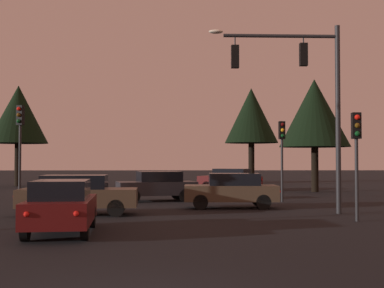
% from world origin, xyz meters
% --- Properties ---
extents(ground_plane, '(168.00, 168.00, 0.00)m').
position_xyz_m(ground_plane, '(0.00, 24.50, 0.00)').
color(ground_plane, black).
rests_on(ground_plane, ground).
extents(traffic_signal_mast_arm, '(5.20, 0.42, 7.42)m').
position_xyz_m(traffic_signal_mast_arm, '(5.64, 13.10, 5.08)').
color(traffic_signal_mast_arm, '#232326').
rests_on(traffic_signal_mast_arm, ground).
extents(traffic_light_corner_right, '(0.36, 0.38, 4.60)m').
position_xyz_m(traffic_light_corner_right, '(-6.54, 16.76, 3.25)').
color(traffic_light_corner_right, '#232326').
rests_on(traffic_light_corner_right, ground).
extents(traffic_light_median, '(0.31, 0.36, 3.72)m').
position_xyz_m(traffic_light_median, '(6.80, 10.42, 2.66)').
color(traffic_light_median, '#232326').
rests_on(traffic_light_median, ground).
extents(traffic_light_far_side, '(0.32, 0.36, 4.06)m').
position_xyz_m(traffic_light_far_side, '(5.91, 18.95, 2.89)').
color(traffic_light_far_side, '#232326').
rests_on(traffic_light_far_side, ground).
extents(car_nearside_lane, '(2.08, 4.23, 1.52)m').
position_xyz_m(car_nearside_lane, '(-2.59, 7.56, 0.79)').
color(car_nearside_lane, '#4C0F0F').
rests_on(car_nearside_lane, ground).
extents(car_crossing_left, '(4.14, 1.83, 1.52)m').
position_xyz_m(car_crossing_left, '(3.02, 15.60, 0.79)').
color(car_crossing_left, '#473828').
rests_on(car_crossing_left, ground).
extents(car_crossing_right, '(4.59, 2.08, 1.52)m').
position_xyz_m(car_crossing_right, '(-3.15, 12.86, 0.80)').
color(car_crossing_right, '#473828').
rests_on(car_crossing_right, ground).
extents(car_far_lane, '(4.31, 2.79, 1.52)m').
position_xyz_m(car_far_lane, '(-0.40, 19.77, 0.79)').
color(car_far_lane, '#232328').
rests_on(car_far_lane, ground).
extents(car_parked_lot, '(4.58, 3.52, 1.52)m').
position_xyz_m(car_parked_lot, '(4.30, 29.35, 0.79)').
color(car_parked_lot, '#4C0F0F').
rests_on(car_parked_lot, ground).
extents(tree_behind_sign, '(4.61, 4.61, 8.37)m').
position_xyz_m(tree_behind_sign, '(6.98, 38.01, 5.95)').
color(tree_behind_sign, black).
rests_on(tree_behind_sign, ground).
extents(tree_left_far, '(4.80, 4.80, 8.24)m').
position_xyz_m(tree_left_far, '(-12.43, 35.95, 5.84)').
color(tree_left_far, black).
rests_on(tree_left_far, ground).
extents(tree_center_horizon, '(4.69, 4.69, 7.53)m').
position_xyz_m(tree_center_horizon, '(9.76, 27.45, 5.23)').
color(tree_center_horizon, black).
rests_on(tree_center_horizon, ground).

